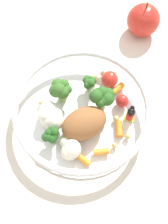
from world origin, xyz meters
TOP-DOWN VIEW (x-y plane):
  - ground_plane at (0.00, 0.00)m, footprint 2.40×2.40m
  - food_container at (0.02, 0.00)m, footprint 0.25×0.25m
  - loose_apple at (-0.23, 0.03)m, footprint 0.07×0.07m

SIDE VIEW (x-z plane):
  - ground_plane at x=0.00m, z-range 0.00..0.00m
  - food_container at x=0.02m, z-range 0.00..0.06m
  - loose_apple at x=-0.23m, z-range -0.01..0.07m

